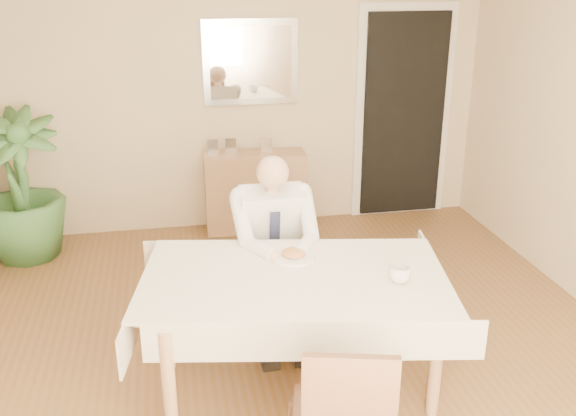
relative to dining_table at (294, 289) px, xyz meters
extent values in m
plane|color=brown|center=(0.07, 0.19, -0.67)|extent=(5.00, 5.00, 0.00)
cube|color=beige|center=(0.07, 2.69, 0.63)|extent=(4.50, 0.02, 2.60)
cube|color=white|center=(1.62, 2.67, 0.33)|extent=(0.96, 0.03, 2.10)
cube|color=black|center=(1.62, 2.64, 0.33)|extent=(0.80, 0.05, 1.95)
cube|color=silver|center=(0.14, 2.66, 0.88)|extent=(0.86, 0.03, 0.76)
cube|color=white|center=(0.14, 2.64, 0.88)|extent=(0.74, 0.02, 0.64)
cube|color=#A27651|center=(0.00, 0.00, 0.05)|extent=(1.73, 1.17, 0.04)
cube|color=beige|center=(0.00, 0.00, 0.08)|extent=(1.85, 1.28, 0.01)
cube|color=beige|center=(0.00, -0.50, -0.03)|extent=(1.68, 0.31, 0.22)
cube|color=beige|center=(0.00, 0.50, -0.03)|extent=(1.68, 0.31, 0.22)
cube|color=beige|center=(-0.85, 0.00, -0.03)|extent=(0.19, 0.99, 0.22)
cube|color=beige|center=(0.85, 0.00, -0.03)|extent=(0.19, 0.99, 0.22)
cylinder|color=#A27651|center=(-0.72, -0.37, -0.32)|extent=(0.07, 0.07, 0.70)
cylinder|color=#A27651|center=(0.72, -0.37, -0.32)|extent=(0.07, 0.07, 0.70)
cylinder|color=#A27651|center=(-0.72, 0.37, -0.32)|extent=(0.07, 0.07, 0.70)
cylinder|color=#A27651|center=(0.72, 0.37, -0.32)|extent=(0.07, 0.07, 0.70)
cube|color=#3F2719|center=(0.00, 0.80, -0.27)|extent=(0.41, 0.41, 0.04)
cube|color=#3F2719|center=(0.00, 0.98, -0.04)|extent=(0.39, 0.07, 0.39)
cylinder|color=#3F2719|center=(-0.17, 0.63, -0.48)|extent=(0.04, 0.04, 0.38)
cylinder|color=#3F2719|center=(0.17, 0.63, -0.48)|extent=(0.04, 0.04, 0.38)
cylinder|color=#3F2719|center=(-0.17, 0.97, -0.48)|extent=(0.04, 0.04, 0.38)
cylinder|color=#3F2719|center=(0.17, 0.97, -0.48)|extent=(0.04, 0.04, 0.38)
cube|color=#3F2719|center=(0.04, -0.80, -0.25)|extent=(0.50, 0.50, 0.04)
cube|color=#3F2719|center=(0.04, -0.98, 0.00)|extent=(0.41, 0.14, 0.41)
cube|color=white|center=(0.00, 0.76, 0.08)|extent=(0.42, 0.31, 0.55)
cube|color=black|center=(0.00, 0.63, 0.05)|extent=(0.07, 0.08, 0.36)
cylinder|color=tan|center=(0.00, 0.71, 0.37)|extent=(0.09, 0.09, 0.08)
sphere|color=tan|center=(0.00, 0.69, 0.47)|extent=(0.21, 0.21, 0.21)
cube|color=black|center=(-0.10, 0.56, -0.15)|extent=(0.13, 0.42, 0.13)
cube|color=black|center=(0.10, 0.56, -0.15)|extent=(0.13, 0.42, 0.13)
cube|color=black|center=(-0.10, 0.38, -0.44)|extent=(0.11, 0.12, 0.45)
cube|color=black|center=(0.10, 0.38, -0.44)|extent=(0.11, 0.12, 0.45)
cube|color=black|center=(-0.10, 0.32, -0.63)|extent=(0.11, 0.26, 0.07)
cube|color=black|center=(0.10, 0.32, -0.63)|extent=(0.11, 0.26, 0.07)
cylinder|color=white|center=(0.04, 0.23, 0.09)|extent=(0.26, 0.26, 0.02)
ellipsoid|color=brown|center=(0.04, 0.23, 0.11)|extent=(0.14, 0.14, 0.06)
cylinder|color=silver|center=(0.08, 0.17, 0.11)|extent=(0.01, 0.13, 0.01)
cylinder|color=silver|center=(0.00, 0.17, 0.11)|extent=(0.01, 0.13, 0.01)
imported|color=white|center=(0.55, -0.18, 0.13)|extent=(0.13, 0.13, 0.09)
cube|color=#A27651|center=(0.14, 2.51, -0.29)|extent=(0.94, 0.35, 0.75)
cube|color=silver|center=(-0.24, 2.54, 0.15)|extent=(0.10, 0.02, 0.14)
cube|color=silver|center=(-0.07, 2.55, 0.15)|extent=(0.10, 0.02, 0.14)
cube|color=silver|center=(0.25, 2.51, 0.15)|extent=(0.10, 0.02, 0.14)
imported|color=#325D2C|center=(-1.88, 2.27, -0.03)|extent=(0.83, 0.83, 1.27)
camera|label=1|loc=(-0.65, -3.14, 1.71)|focal=40.00mm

